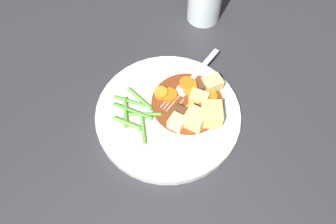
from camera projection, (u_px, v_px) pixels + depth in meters
name	position (u px, v px, depth m)	size (l,w,h in m)	color
ground_plane	(168.00, 116.00, 0.59)	(3.00, 3.00, 0.00)	#2D2D33
dinner_plate	(168.00, 114.00, 0.59)	(0.26, 0.26, 0.02)	white
stew_sauce	(188.00, 104.00, 0.59)	(0.13, 0.13, 0.00)	brown
carrot_slice_0	(191.00, 114.00, 0.57)	(0.03, 0.03, 0.01)	orange
carrot_slice_1	(192.00, 89.00, 0.60)	(0.03, 0.03, 0.01)	orange
carrot_slice_2	(169.00, 95.00, 0.59)	(0.03, 0.03, 0.01)	orange
carrot_slice_3	(161.00, 93.00, 0.59)	(0.02, 0.02, 0.01)	orange
carrot_slice_4	(208.00, 98.00, 0.59)	(0.03, 0.03, 0.01)	orange
carrot_slice_5	(211.00, 104.00, 0.58)	(0.03, 0.03, 0.01)	orange
carrot_slice_6	(187.00, 84.00, 0.61)	(0.03, 0.03, 0.01)	orange
potato_chunk_0	(174.00, 124.00, 0.56)	(0.03, 0.03, 0.02)	#EAD68C
potato_chunk_1	(212.00, 84.00, 0.60)	(0.03, 0.03, 0.02)	#E5CC7A
potato_chunk_2	(199.00, 99.00, 0.58)	(0.02, 0.03, 0.02)	#E5CC7A
potato_chunk_3	(211.00, 114.00, 0.56)	(0.04, 0.04, 0.03)	#DBBC6B
potato_chunk_4	(195.00, 119.00, 0.55)	(0.03, 0.03, 0.03)	#E5CC7A
meat_chunk_0	(203.00, 107.00, 0.58)	(0.02, 0.02, 0.02)	#56331E
meat_chunk_1	(179.00, 113.00, 0.57)	(0.02, 0.02, 0.02)	#56331E
meat_chunk_2	(203.00, 86.00, 0.60)	(0.02, 0.02, 0.02)	#56331E
green_bean_0	(143.00, 128.00, 0.56)	(0.01, 0.01, 0.06)	#66AD42
green_bean_1	(129.00, 101.00, 0.59)	(0.01, 0.01, 0.06)	#599E38
green_bean_2	(127.00, 123.00, 0.56)	(0.01, 0.01, 0.05)	#66AD42
green_bean_3	(133.00, 111.00, 0.58)	(0.01, 0.01, 0.08)	#4C8E33
green_bean_4	(126.00, 112.00, 0.58)	(0.01, 0.01, 0.06)	#599E38
green_bean_5	(145.00, 114.00, 0.58)	(0.01, 0.01, 0.06)	#599E38
green_bean_6	(140.00, 99.00, 0.59)	(0.01, 0.01, 0.06)	#66AD42
fork	(190.00, 81.00, 0.61)	(0.16, 0.09, 0.00)	silver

